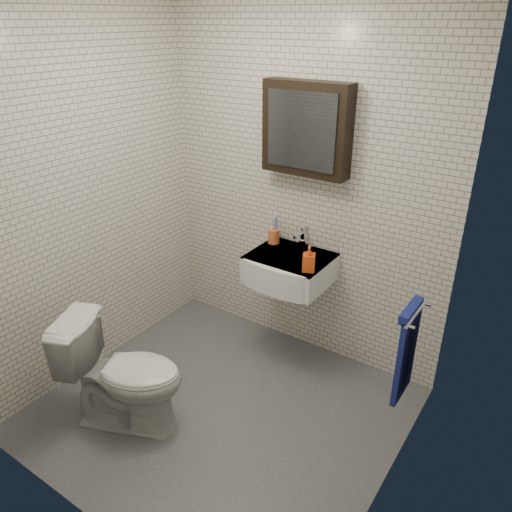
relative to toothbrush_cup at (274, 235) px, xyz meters
The scene contains 9 objects.
ground 1.28m from the toothbrush_cup, 79.51° to the right, with size 2.20×2.00×0.01m, color #4A4C51.
room_shell 1.06m from the toothbrush_cup, 79.51° to the right, with size 2.22×2.02×2.51m.
washbasin 0.31m from the toothbrush_cup, 36.13° to the right, with size 0.55×0.50×0.20m.
faucet 0.22m from the toothbrush_cup, 10.47° to the left, with size 0.06×0.20×0.15m.
mirror_cabinet 0.82m from the toothbrush_cup, ahead, with size 0.60×0.15×0.60m.
towel_rail 1.34m from the toothbrush_cup, 24.09° to the right, with size 0.09×0.30×0.58m.
toothbrush_cup is the anchor object (origin of this frame).
soap_bottle 0.50m from the toothbrush_cup, 30.13° to the right, with size 0.08×0.08×0.18m, color orange.
toilet 1.42m from the toothbrush_cup, 101.93° to the right, with size 0.42×0.73×0.75m, color silver.
Camera 1 is at (1.61, -1.96, 2.36)m, focal length 35.00 mm.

